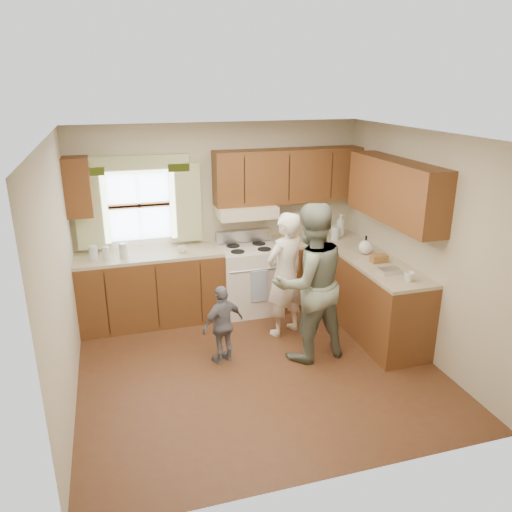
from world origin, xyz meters
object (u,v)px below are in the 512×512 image
object	(u,v)px
stove	(249,278)
woman_left	(285,275)
woman_right	(309,283)
child	(223,324)

from	to	relation	value
stove	woman_left	size ratio (longest dim) A/B	0.69
woman_right	child	size ratio (longest dim) A/B	1.98
woman_left	woman_right	bearing A→B (deg)	72.65
woman_right	stove	bearing A→B (deg)	-84.45
woman_left	stove	bearing A→B (deg)	-96.29
child	woman_right	bearing A→B (deg)	146.89
woman_left	child	distance (m)	1.03
woman_right	child	xyz separation A→B (m)	(-0.94, 0.15, -0.44)
stove	woman_left	distance (m)	0.86
stove	woman_right	size ratio (longest dim) A/B	0.60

